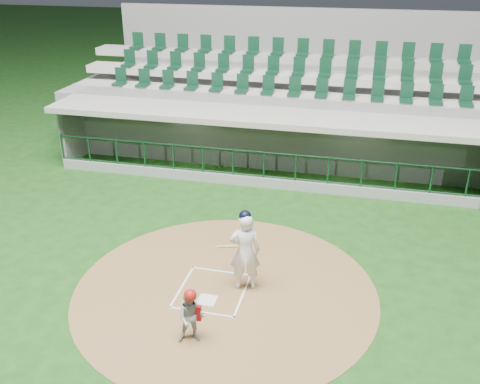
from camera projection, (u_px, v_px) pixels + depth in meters
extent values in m
plane|color=#143F12|center=(216.00, 284.00, 12.97)|extent=(120.00, 120.00, 0.00)
cylinder|color=brown|center=(225.00, 290.00, 12.72)|extent=(7.20, 7.20, 0.01)
cube|color=silver|center=(207.00, 300.00, 12.34)|extent=(0.43, 0.43, 0.02)
cube|color=white|center=(182.00, 286.00, 12.85)|extent=(0.05, 1.80, 0.01)
cube|color=white|center=(243.00, 295.00, 12.54)|extent=(0.05, 1.80, 0.01)
cube|color=white|center=(222.00, 271.00, 13.45)|extent=(1.55, 0.05, 0.01)
cube|color=silver|center=(201.00, 312.00, 11.94)|extent=(1.55, 0.05, 0.01)
cube|color=slate|center=(271.00, 184.00, 19.82)|extent=(15.00, 3.00, 0.10)
cube|color=slate|center=(280.00, 135.00, 20.65)|extent=(15.00, 0.20, 2.70)
cube|color=#B1AA9C|center=(279.00, 129.00, 20.44)|extent=(13.50, 0.04, 0.90)
cube|color=slate|center=(83.00, 133.00, 20.84)|extent=(0.20, 3.00, 2.70)
cube|color=gray|center=(272.00, 111.00, 18.41)|extent=(15.40, 3.50, 0.20)
cube|color=gray|center=(263.00, 183.00, 18.16)|extent=(15.00, 0.15, 0.40)
cube|color=black|center=(264.00, 139.00, 17.50)|extent=(15.00, 0.01, 0.95)
cube|color=brown|center=(276.00, 167.00, 20.64)|extent=(12.75, 0.40, 0.45)
cube|color=white|center=(192.00, 107.00, 19.33)|extent=(1.30, 0.35, 0.04)
cube|color=white|center=(361.00, 119.00, 18.05)|extent=(1.30, 0.35, 0.04)
imported|color=maroon|center=(149.00, 140.00, 21.39)|extent=(1.34, 1.07, 1.81)
imported|color=#B51613|center=(219.00, 149.00, 20.76)|extent=(0.99, 0.57, 1.59)
imported|color=#A41311|center=(330.00, 162.00, 19.53)|extent=(0.91, 0.73, 1.61)
imported|color=maroon|center=(405.00, 163.00, 19.01)|extent=(1.83, 1.16, 1.88)
cube|color=gray|center=(287.00, 115.00, 21.99)|extent=(17.00, 6.50, 2.50)
cube|color=#A19A92|center=(282.00, 97.00, 20.18)|extent=(16.60, 0.95, 0.30)
cube|color=#A8A497|center=(286.00, 77.00, 20.79)|extent=(16.60, 0.95, 0.30)
cube|color=gray|center=(290.00, 58.00, 21.40)|extent=(16.60, 0.95, 0.30)
cube|color=slate|center=(299.00, 66.00, 24.37)|extent=(17.00, 0.25, 5.05)
imported|color=white|center=(245.00, 252.00, 12.42)|extent=(0.82, 0.64, 1.98)
sphere|color=black|center=(245.00, 216.00, 12.03)|extent=(0.28, 0.28, 0.28)
cylinder|color=tan|center=(232.00, 246.00, 12.15)|extent=(0.58, 0.79, 0.39)
imported|color=gray|center=(191.00, 317.00, 10.85)|extent=(0.68, 0.60, 1.18)
sphere|color=#9F1711|center=(190.00, 295.00, 10.62)|extent=(0.26, 0.26, 0.26)
cube|color=maroon|center=(194.00, 312.00, 10.97)|extent=(0.32, 0.10, 0.35)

